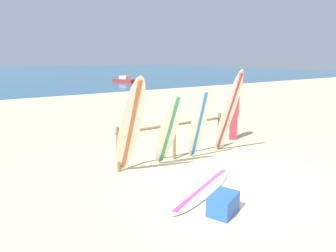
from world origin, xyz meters
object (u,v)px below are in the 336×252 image
at_px(surfboard_leaning_center, 228,112).
at_px(surfboard_lying_on_sand, 203,189).
at_px(cooler_box, 223,204).
at_px(surfboard_rack, 174,133).
at_px(surfboard_leaning_left, 168,130).
at_px(beachgoer_standing, 234,112).
at_px(small_boat_offshore, 125,80).
at_px(surfboard_leaning_center_left, 198,124).
at_px(surfboard_leaning_far_left, 130,127).

relative_size(surfboard_leaning_center, surfboard_lying_on_sand, 0.97).
height_order(surfboard_leaning_center, cooler_box, surfboard_leaning_center).
height_order(surfboard_rack, surfboard_leaning_left, surfboard_leaning_left).
relative_size(beachgoer_standing, small_boat_offshore, 0.55).
bearing_deg(surfboard_leaning_center, beachgoer_standing, 37.79).
height_order(surfboard_leaning_left, beachgoer_standing, surfboard_leaning_left).
xyz_separation_m(small_boat_offshore, cooler_box, (-11.38, -27.60, -0.08)).
distance_m(surfboard_rack, surfboard_leaning_center_left, 0.69).
bearing_deg(cooler_box, beachgoer_standing, 18.92).
bearing_deg(surfboard_leaning_center, small_boat_offshore, 70.56).
relative_size(surfboard_leaning_far_left, cooler_box, 3.96).
xyz_separation_m(surfboard_rack, cooler_box, (-0.93, -2.85, -0.56)).
bearing_deg(cooler_box, surfboard_rack, 48.69).
distance_m(surfboard_leaning_center, surfboard_lying_on_sand, 2.91).
bearing_deg(cooler_box, surfboard_leaning_left, 56.10).
xyz_separation_m(surfboard_leaning_left, beachgoer_standing, (3.28, 0.96, -0.01)).
relative_size(surfboard_leaning_left, surfboard_leaning_center, 0.79).
relative_size(surfboard_leaning_center_left, beachgoer_standing, 1.13).
height_order(surfboard_rack, beachgoer_standing, beachgoer_standing).
bearing_deg(surfboard_leaning_far_left, beachgoer_standing, 12.73).
height_order(surfboard_leaning_center_left, small_boat_offshore, surfboard_leaning_center_left).
bearing_deg(surfboard_leaning_left, cooler_box, -100.73).
relative_size(surfboard_leaning_left, small_boat_offshore, 0.61).
height_order(surfboard_leaning_center_left, beachgoer_standing, surfboard_leaning_center_left).
bearing_deg(surfboard_leaning_center_left, surfboard_leaning_center, -3.62).
bearing_deg(beachgoer_standing, surfboard_leaning_center_left, -158.37).
height_order(surfboard_leaning_center_left, cooler_box, surfboard_leaning_center_left).
bearing_deg(surfboard_lying_on_sand, surfboard_leaning_center, 34.50).
bearing_deg(surfboard_leaning_left, surfboard_rack, 42.05).
bearing_deg(small_boat_offshore, surfboard_leaning_center_left, -111.55).
xyz_separation_m(surfboard_lying_on_sand, small_boat_offshore, (11.08, 26.70, 0.22)).
bearing_deg(surfboard_leaning_left, surfboard_leaning_far_left, -178.99).
relative_size(surfboard_leaning_far_left, surfboard_leaning_center, 0.98).
xyz_separation_m(surfboard_lying_on_sand, beachgoer_standing, (3.45, 2.48, 0.92)).
relative_size(surfboard_rack, cooler_box, 5.64).
relative_size(surfboard_lying_on_sand, cooler_box, 4.17).
bearing_deg(cooler_box, surfboard_lying_on_sand, 48.76).
relative_size(surfboard_leaning_center_left, surfboard_lying_on_sand, 0.78).
height_order(surfboard_rack, small_boat_offshore, surfboard_rack).
bearing_deg(beachgoer_standing, surfboard_leaning_left, -163.71).
bearing_deg(surfboard_leaning_far_left, surfboard_lying_on_sand, -59.65).
xyz_separation_m(surfboard_leaning_left, surfboard_lying_on_sand, (-0.16, -1.52, -0.93)).
distance_m(surfboard_leaning_far_left, surfboard_lying_on_sand, 2.09).
bearing_deg(surfboard_leaning_center, surfboard_leaning_center_left, 176.38).
xyz_separation_m(surfboard_rack, surfboard_leaning_center_left, (0.52, -0.37, 0.23)).
xyz_separation_m(surfboard_leaning_left, small_boat_offshore, (10.92, 25.18, -0.71)).
bearing_deg(surfboard_lying_on_sand, surfboard_rack, 71.84).
bearing_deg(surfboard_leaning_left, beachgoer_standing, 16.29).
relative_size(surfboard_leaning_far_left, surfboard_leaning_left, 1.23).
distance_m(surfboard_leaning_left, cooler_box, 2.59).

